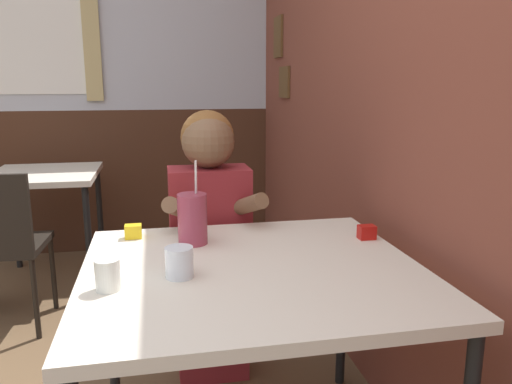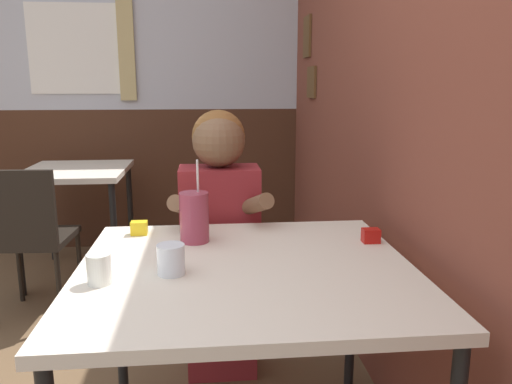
# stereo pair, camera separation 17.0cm
# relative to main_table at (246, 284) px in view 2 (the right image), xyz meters

# --- Properties ---
(brick_wall_right) EXTENTS (0.08, 4.78, 2.70)m
(brick_wall_right) POSITION_rel_main_table_xyz_m (0.63, 1.13, 0.67)
(brick_wall_right) COLOR brown
(brick_wall_right) RESTS_ON ground_plane
(back_wall) EXTENTS (5.58, 0.09, 2.70)m
(back_wall) POSITION_rel_main_table_xyz_m (-0.70, 2.55, 0.67)
(back_wall) COLOR silver
(back_wall) RESTS_ON ground_plane
(main_table) EXTENTS (1.04, 0.96, 0.74)m
(main_table) POSITION_rel_main_table_xyz_m (0.00, 0.00, 0.00)
(main_table) COLOR beige
(main_table) RESTS_ON ground_plane
(background_table) EXTENTS (0.66, 0.74, 0.74)m
(background_table) POSITION_rel_main_table_xyz_m (-0.99, 1.91, -0.03)
(background_table) COLOR beige
(background_table) RESTS_ON ground_plane
(chair_near_window) EXTENTS (0.42, 0.42, 0.87)m
(chair_near_window) POSITION_rel_main_table_xyz_m (-1.09, 1.23, -0.17)
(chair_near_window) COLOR black
(chair_near_window) RESTS_ON ground_plane
(person_seated) EXTENTS (0.42, 0.42, 1.19)m
(person_seated) POSITION_rel_main_table_xyz_m (-0.06, 0.63, -0.04)
(person_seated) COLOR maroon
(person_seated) RESTS_ON ground_plane
(cocktail_pitcher) EXTENTS (0.10, 0.10, 0.30)m
(cocktail_pitcher) POSITION_rel_main_table_xyz_m (-0.16, 0.26, 0.15)
(cocktail_pitcher) COLOR #99384C
(cocktail_pitcher) RESTS_ON main_table
(glass_near_pitcher) EXTENTS (0.08, 0.08, 0.09)m
(glass_near_pitcher) POSITION_rel_main_table_xyz_m (-0.23, -0.05, 0.11)
(glass_near_pitcher) COLOR silver
(glass_near_pitcher) RESTS_ON main_table
(glass_center) EXTENTS (0.07, 0.07, 0.09)m
(glass_center) POSITION_rel_main_table_xyz_m (-0.42, -0.10, 0.10)
(glass_center) COLOR silver
(glass_center) RESTS_ON main_table
(condiment_ketchup) EXTENTS (0.06, 0.04, 0.05)m
(condiment_ketchup) POSITION_rel_main_table_xyz_m (0.46, 0.19, 0.08)
(condiment_ketchup) COLOR #B7140F
(condiment_ketchup) RESTS_ON main_table
(condiment_mustard) EXTENTS (0.06, 0.04, 0.05)m
(condiment_mustard) POSITION_rel_main_table_xyz_m (-0.37, 0.37, 0.08)
(condiment_mustard) COLOR yellow
(condiment_mustard) RESTS_ON main_table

